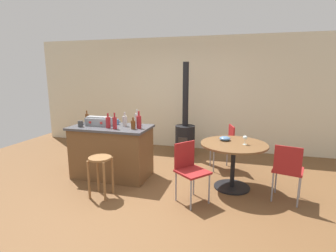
# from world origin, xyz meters

# --- Properties ---
(ground_plane) EXTENTS (8.80, 8.80, 0.00)m
(ground_plane) POSITION_xyz_m (0.00, 0.00, 0.00)
(ground_plane) COLOR brown
(back_wall) EXTENTS (8.00, 0.10, 2.70)m
(back_wall) POSITION_xyz_m (0.00, 2.61, 1.35)
(back_wall) COLOR beige
(back_wall) RESTS_ON ground_plane
(kitchen_island) EXTENTS (1.40, 0.76, 0.93)m
(kitchen_island) POSITION_xyz_m (-0.86, 0.35, 0.47)
(kitchen_island) COLOR brown
(kitchen_island) RESTS_ON ground_plane
(wooden_stool) EXTENTS (0.34, 0.34, 0.62)m
(wooden_stool) POSITION_xyz_m (-0.64, -0.42, 0.46)
(wooden_stool) COLOR olive
(wooden_stool) RESTS_ON ground_plane
(dining_table) EXTENTS (1.05, 1.05, 0.75)m
(dining_table) POSITION_xyz_m (1.26, 0.42, 0.58)
(dining_table) COLOR black
(dining_table) RESTS_ON ground_plane
(folding_chair_near) EXTENTS (0.50, 0.50, 0.87)m
(folding_chair_near) POSITION_xyz_m (1.08, 1.26, 0.51)
(folding_chair_near) COLOR maroon
(folding_chair_near) RESTS_ON ground_plane
(folding_chair_far) EXTENTS (0.56, 0.56, 0.86)m
(folding_chair_far) POSITION_xyz_m (0.67, -0.19, 0.51)
(folding_chair_far) COLOR maroon
(folding_chair_far) RESTS_ON ground_plane
(folding_chair_left) EXTENTS (0.49, 0.49, 0.86)m
(folding_chair_left) POSITION_xyz_m (2.03, 0.15, 0.51)
(folding_chair_left) COLOR maroon
(folding_chair_left) RESTS_ON ground_plane
(wood_stove) EXTENTS (0.44, 0.45, 2.09)m
(wood_stove) POSITION_xyz_m (0.16, 1.88, 0.51)
(wood_stove) COLOR black
(wood_stove) RESTS_ON ground_plane
(toolbox) EXTENTS (0.44, 0.22, 0.16)m
(toolbox) POSITION_xyz_m (-1.10, 0.35, 1.00)
(toolbox) COLOR gray
(toolbox) RESTS_ON kitchen_island
(bottle_0) EXTENTS (0.07, 0.07, 0.28)m
(bottle_0) POSITION_xyz_m (-0.68, 0.16, 1.03)
(bottle_0) COLOR maroon
(bottle_0) RESTS_ON kitchen_island
(bottle_1) EXTENTS (0.08, 0.08, 0.29)m
(bottle_1) POSITION_xyz_m (-0.31, 0.32, 1.04)
(bottle_1) COLOR maroon
(bottle_1) RESTS_ON kitchen_island
(bottle_2) EXTENTS (0.06, 0.06, 0.23)m
(bottle_2) POSITION_xyz_m (-1.45, 0.53, 1.02)
(bottle_2) COLOR #603314
(bottle_2) RESTS_ON kitchen_island
(bottle_3) EXTENTS (0.08, 0.08, 0.25)m
(bottle_3) POSITION_xyz_m (-0.83, 0.21, 1.03)
(bottle_3) COLOR maroon
(bottle_3) RESTS_ON kitchen_island
(bottle_4) EXTENTS (0.08, 0.08, 0.28)m
(bottle_4) POSITION_xyz_m (-0.46, 0.60, 1.04)
(bottle_4) COLOR #B7B2AD
(bottle_4) RESTS_ON kitchen_island
(bottle_5) EXTENTS (0.08, 0.08, 0.20)m
(bottle_5) POSITION_xyz_m (-0.38, 0.24, 1.00)
(bottle_5) COLOR #603314
(bottle_5) RESTS_ON kitchen_island
(bottle_6) EXTENTS (0.08, 0.08, 0.25)m
(bottle_6) POSITION_xyz_m (-0.62, 0.42, 1.02)
(bottle_6) COLOR #B7B2AD
(bottle_6) RESTS_ON kitchen_island
(cup_0) EXTENTS (0.12, 0.09, 0.10)m
(cup_0) POSITION_xyz_m (-0.84, 0.54, 0.98)
(cup_0) COLOR #4C7099
(cup_0) RESTS_ON kitchen_island
(cup_1) EXTENTS (0.12, 0.08, 0.11)m
(cup_1) POSITION_xyz_m (-1.34, 0.16, 0.98)
(cup_1) COLOR #383838
(cup_1) RESTS_ON kitchen_island
(wine_glass) EXTENTS (0.07, 0.07, 0.14)m
(wine_glass) POSITION_xyz_m (1.43, 0.39, 0.86)
(wine_glass) COLOR silver
(wine_glass) RESTS_ON dining_table
(serving_bowl) EXTENTS (0.18, 0.18, 0.07)m
(serving_bowl) POSITION_xyz_m (1.11, 0.56, 0.79)
(serving_bowl) COLOR #4C7099
(serving_bowl) RESTS_ON dining_table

